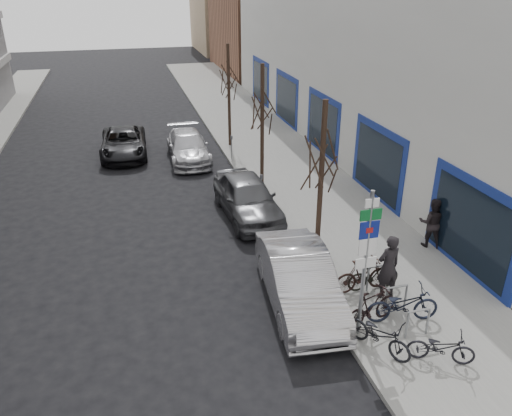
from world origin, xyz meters
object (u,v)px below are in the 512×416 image
meter_front (309,253)px  parked_car_back (188,147)px  pedestrian_near (388,267)px  parked_car_front (299,280)px  bike_mid_inner (374,275)px  bike_near_right (371,307)px  meter_mid (261,186)px  parked_car_mid (247,197)px  lane_car (124,143)px  bike_near_left (379,332)px  bike_far_curb (442,345)px  meter_back (232,146)px  tree_far (228,72)px  highway_sign_pole (366,257)px  bike_rack (396,296)px  pedestrian_far (432,222)px  tree_near (323,147)px  bike_mid_curb (403,302)px  bike_far_inner (363,275)px  tree_mid (262,99)px

meter_front → parked_car_back: size_ratio=0.26×
pedestrian_near → parked_car_front: bearing=-17.4°
bike_mid_inner → bike_near_right: bearing=151.2°
meter_mid → parked_car_mid: (-0.75, -0.67, -0.10)m
parked_car_front → lane_car: bearing=112.0°
bike_near_left → bike_far_curb: 1.46m
bike_near_left → bike_near_right: 1.01m
meter_mid → bike_near_left: size_ratio=0.71×
meter_front → meter_back: bearing=90.0°
bike_mid_inner → parked_car_front: bearing=88.9°
tree_far → meter_mid: 8.62m
highway_sign_pole → pedestrian_near: size_ratio=2.13×
bike_rack → pedestrian_far: (3.00, 3.04, 0.38)m
tree_near → parked_car_front: size_ratio=1.11×
tree_near → bike_near_right: size_ratio=3.03×
meter_front → parked_car_front: 1.41m
bike_mid_inner → bike_far_curb: 3.21m
parked_car_mid → meter_front: bearing=-83.9°
meter_front → meter_mid: bearing=90.0°
bike_near_left → bike_mid_curb: size_ratio=0.91×
pedestrian_near → bike_far_curb: bearing=82.5°
bike_near_right → bike_mid_inner: bearing=-46.9°
meter_mid → bike_near_left: (0.44, -9.22, -0.22)m
highway_sign_pole → bike_near_left: bearing=-74.7°
bike_mid_curb → bike_mid_inner: bearing=11.0°
meter_mid → meter_front: bearing=-90.0°
tree_near → bike_far_curb: (1.24, -4.97, -3.47)m
bike_near_right → bike_mid_curb: (0.89, -0.08, 0.05)m
bike_mid_inner → parked_car_front: 2.30m
pedestrian_far → meter_mid: bearing=-16.1°
highway_sign_pole → bike_near_right: size_ratio=2.31×
bike_near_left → bike_mid_inner: bike_near_left is taller
tree_near → parked_car_back: bearing=102.2°
bike_near_left → pedestrian_near: bearing=27.1°
bike_near_right → parked_car_mid: 7.71m
bike_rack → parked_car_back: size_ratio=0.47×
meter_back → pedestrian_far: (4.65, -10.36, 0.13)m
bike_rack → tree_near: bearing=112.5°
parked_car_front → bike_far_inner: bearing=3.4°
bike_near_left → bike_mid_curb: 1.46m
bike_mid_curb → highway_sign_pole: bearing=107.2°
tree_mid → bike_far_inner: 8.96m
meter_front → bike_mid_curb: bearing=-60.5°
meter_mid → lane_car: bearing=122.7°
bike_far_curb → lane_car: bearing=47.7°
bike_near_left → lane_car: (-5.66, 17.34, -0.01)m
meter_front → bike_far_curb: size_ratio=0.80×
parked_car_front → lane_car: 15.47m
bike_mid_curb → pedestrian_far: (3.05, 3.47, 0.29)m
bike_far_curb → pedestrian_far: (2.96, 5.12, 0.41)m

